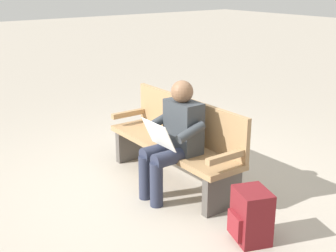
% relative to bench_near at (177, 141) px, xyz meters
% --- Properties ---
extents(ground_plane, '(40.00, 40.00, 0.00)m').
position_rel_bench_near_xyz_m(ground_plane, '(0.00, 0.07, -0.46)').
color(ground_plane, '#A89E8E').
extents(bench_near, '(1.81, 0.51, 0.90)m').
position_rel_bench_near_xyz_m(bench_near, '(0.00, 0.00, 0.00)').
color(bench_near, '#9E7A51').
rests_on(bench_near, ground).
extents(person_seated, '(0.58, 0.58, 1.18)m').
position_rel_bench_near_xyz_m(person_seated, '(-0.25, 0.24, 0.17)').
color(person_seated, '#33383D').
rests_on(person_seated, ground).
extents(backpack, '(0.39, 0.37, 0.46)m').
position_rel_bench_near_xyz_m(backpack, '(-1.32, 0.25, -0.23)').
color(backpack, maroon).
rests_on(backpack, ground).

